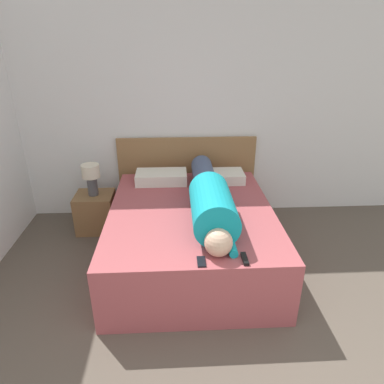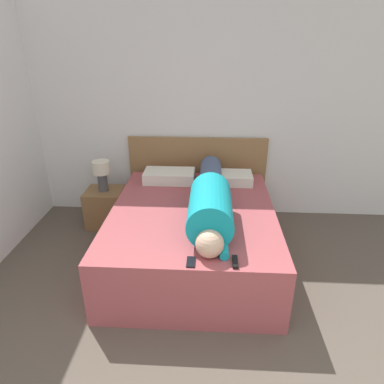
{
  "view_description": "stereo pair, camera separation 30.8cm",
  "coord_description": "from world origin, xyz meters",
  "px_view_note": "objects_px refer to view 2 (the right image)",
  "views": [
    {
      "loc": [
        -0.34,
        -0.42,
        2.15
      ],
      "look_at": [
        -0.19,
        2.43,
        0.85
      ],
      "focal_mm": 32.0,
      "sensor_mm": 36.0,
      "label": 1
    },
    {
      "loc": [
        -0.03,
        -0.42,
        2.15
      ],
      "look_at": [
        -0.19,
        2.43,
        0.85
      ],
      "focal_mm": 32.0,
      "sensor_mm": 36.0,
      "label": 2
    }
  ],
  "objects_px": {
    "bed": "(193,235)",
    "tv_remote": "(235,262)",
    "pillow_near_headboard": "(169,176)",
    "table_lamp": "(102,172)",
    "cell_phone": "(191,262)",
    "person_lying": "(210,200)",
    "nightstand": "(106,207)",
    "pillow_second": "(228,178)"
  },
  "relations": [
    {
      "from": "pillow_second",
      "to": "bed",
      "type": "bearing_deg",
      "value": -117.97
    },
    {
      "from": "person_lying",
      "to": "pillow_second",
      "type": "relative_size",
      "value": 3.27
    },
    {
      "from": "table_lamp",
      "to": "pillow_second",
      "type": "height_order",
      "value": "table_lamp"
    },
    {
      "from": "pillow_second",
      "to": "tv_remote",
      "type": "distance_m",
      "value": 1.56
    },
    {
      "from": "table_lamp",
      "to": "cell_phone",
      "type": "relative_size",
      "value": 2.85
    },
    {
      "from": "nightstand",
      "to": "pillow_second",
      "type": "distance_m",
      "value": 1.54
    },
    {
      "from": "table_lamp",
      "to": "person_lying",
      "type": "height_order",
      "value": "person_lying"
    },
    {
      "from": "nightstand",
      "to": "tv_remote",
      "type": "relative_size",
      "value": 3.06
    },
    {
      "from": "nightstand",
      "to": "pillow_near_headboard",
      "type": "relative_size",
      "value": 0.79
    },
    {
      "from": "pillow_near_headboard",
      "to": "pillow_second",
      "type": "relative_size",
      "value": 1.05
    },
    {
      "from": "nightstand",
      "to": "cell_phone",
      "type": "relative_size",
      "value": 3.53
    },
    {
      "from": "person_lying",
      "to": "pillow_near_headboard",
      "type": "xyz_separation_m",
      "value": [
        -0.48,
        0.81,
        -0.1
      ]
    },
    {
      "from": "table_lamp",
      "to": "tv_remote",
      "type": "relative_size",
      "value": 2.47
    },
    {
      "from": "bed",
      "to": "tv_remote",
      "type": "bearing_deg",
      "value": -67.2
    },
    {
      "from": "bed",
      "to": "cell_phone",
      "type": "bearing_deg",
      "value": -87.88
    },
    {
      "from": "pillow_near_headboard",
      "to": "cell_phone",
      "type": "height_order",
      "value": "pillow_near_headboard"
    },
    {
      "from": "cell_phone",
      "to": "person_lying",
      "type": "bearing_deg",
      "value": 79.65
    },
    {
      "from": "nightstand",
      "to": "table_lamp",
      "type": "xyz_separation_m",
      "value": [
        0.0,
        0.0,
        0.47
      ]
    },
    {
      "from": "nightstand",
      "to": "person_lying",
      "type": "bearing_deg",
      "value": -32.33
    },
    {
      "from": "pillow_near_headboard",
      "to": "pillow_second",
      "type": "xyz_separation_m",
      "value": [
        0.68,
        0.0,
        -0.01
      ]
    },
    {
      "from": "cell_phone",
      "to": "pillow_near_headboard",
      "type": "bearing_deg",
      "value": 102.36
    },
    {
      "from": "pillow_near_headboard",
      "to": "tv_remote",
      "type": "relative_size",
      "value": 3.89
    },
    {
      "from": "pillow_near_headboard",
      "to": "pillow_second",
      "type": "bearing_deg",
      "value": 0.0
    },
    {
      "from": "cell_phone",
      "to": "tv_remote",
      "type": "bearing_deg",
      "value": 1.99
    },
    {
      "from": "person_lying",
      "to": "cell_phone",
      "type": "relative_size",
      "value": 13.93
    },
    {
      "from": "pillow_second",
      "to": "cell_phone",
      "type": "xyz_separation_m",
      "value": [
        -0.34,
        -1.57,
        -0.05
      ]
    },
    {
      "from": "bed",
      "to": "person_lying",
      "type": "distance_m",
      "value": 0.51
    },
    {
      "from": "nightstand",
      "to": "pillow_near_headboard",
      "type": "height_order",
      "value": "pillow_near_headboard"
    },
    {
      "from": "nightstand",
      "to": "bed",
      "type": "bearing_deg",
      "value": -31.9
    },
    {
      "from": "table_lamp",
      "to": "cell_phone",
      "type": "bearing_deg",
      "value": -53.91
    },
    {
      "from": "bed",
      "to": "tv_remote",
      "type": "relative_size",
      "value": 12.91
    },
    {
      "from": "bed",
      "to": "pillow_near_headboard",
      "type": "relative_size",
      "value": 3.32
    },
    {
      "from": "bed",
      "to": "pillow_second",
      "type": "height_order",
      "value": "pillow_second"
    },
    {
      "from": "pillow_second",
      "to": "tv_remote",
      "type": "relative_size",
      "value": 3.69
    },
    {
      "from": "person_lying",
      "to": "tv_remote",
      "type": "relative_size",
      "value": 12.08
    },
    {
      "from": "bed",
      "to": "table_lamp",
      "type": "height_order",
      "value": "table_lamp"
    },
    {
      "from": "nightstand",
      "to": "person_lying",
      "type": "distance_m",
      "value": 1.61
    },
    {
      "from": "bed",
      "to": "pillow_second",
      "type": "distance_m",
      "value": 0.86
    },
    {
      "from": "bed",
      "to": "nightstand",
      "type": "xyz_separation_m",
      "value": [
        -1.11,
        0.69,
        -0.07
      ]
    },
    {
      "from": "tv_remote",
      "to": "person_lying",
      "type": "bearing_deg",
      "value": 104.52
    },
    {
      "from": "bed",
      "to": "nightstand",
      "type": "distance_m",
      "value": 1.31
    },
    {
      "from": "nightstand",
      "to": "table_lamp",
      "type": "distance_m",
      "value": 0.47
    }
  ]
}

